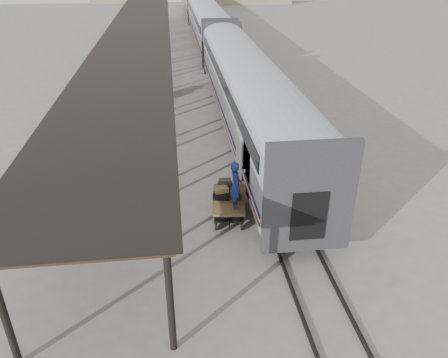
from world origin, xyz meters
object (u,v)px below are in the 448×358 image
porter (236,185)px  pedestrian (140,92)px  luggage_tug (164,90)px  baggage_cart (229,203)px

porter → pedestrian: (-4.45, 16.29, -1.05)m
luggage_tug → pedestrian: (-1.66, -0.88, 0.19)m
luggage_tug → porter: bearing=-62.5°
baggage_cart → luggage_tug: (-2.60, 16.52, -0.08)m
baggage_cart → luggage_tug: size_ratio=1.59×
luggage_tug → porter: size_ratio=0.84×
baggage_cart → luggage_tug: 16.73m
luggage_tug → porter: 17.44m
luggage_tug → porter: porter is taller
baggage_cart → luggage_tug: luggage_tug is taller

